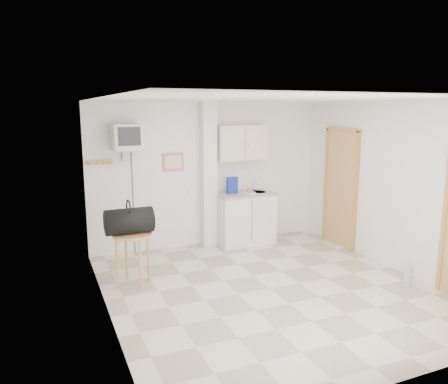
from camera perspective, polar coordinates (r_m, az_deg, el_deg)
name	(u,v)px	position (r m, az deg, el deg)	size (l,w,h in m)	color
ground	(270,289)	(6.04, 5.98, -12.43)	(4.50, 4.50, 0.00)	beige
room_envelope	(285,174)	(5.82, 7.92, 2.39)	(4.24, 4.54, 2.55)	white
kitchenette	(244,199)	(7.76, 2.63, -0.91)	(1.03, 0.58, 2.10)	white
crt_television	(127,138)	(6.99, -12.58, 6.92)	(0.44, 0.45, 2.15)	slate
round_table	(132,242)	(6.07, -11.88, -6.45)	(0.53, 0.53, 0.73)	tan
duffel_bag	(129,221)	(6.00, -12.30, -3.69)	(0.64, 0.36, 0.47)	black
water_bottle	(408,275)	(6.59, 22.90, -9.92)	(0.11, 0.11, 0.32)	#9BB7D2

